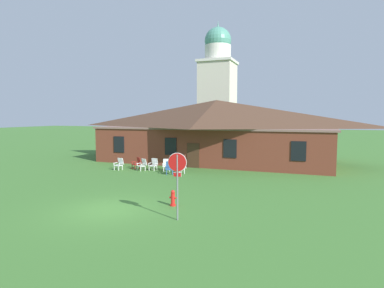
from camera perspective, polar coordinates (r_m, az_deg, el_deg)
ground_plane at (r=15.71m, az=-14.73°, el=-11.38°), size 200.00×200.00×0.00m
brick_building at (r=31.36m, az=4.39°, el=2.56°), size 22.00×10.40×5.95m
dome_tower at (r=47.74m, az=4.62°, el=9.71°), size 5.18×5.18×18.20m
stop_sign at (r=13.34m, az=-2.66°, el=-5.13°), size 0.79×0.19×2.87m
lawn_chair_by_porch at (r=26.66m, az=-12.95°, el=-3.48°), size 0.70×0.74×0.96m
lawn_chair_near_door at (r=26.87m, az=-9.85°, el=-3.36°), size 0.83×0.86×0.96m
lawn_chair_left_end at (r=25.93m, az=-8.92°, el=-3.65°), size 0.80×0.84×0.96m
lawn_chair_middle at (r=26.01m, az=-6.91°, el=-3.60°), size 0.66×0.69×0.96m
lawn_chair_right_end at (r=25.59m, az=-4.63°, el=-3.72°), size 0.81×0.85×0.96m
lawn_chair_far_side at (r=24.15m, az=-4.08°, el=-4.25°), size 0.82×0.85×0.96m
lawn_chair_under_eave at (r=24.29m, az=-1.89°, el=-4.18°), size 0.85×0.87×0.96m
fire_hydrant at (r=15.78m, az=-3.45°, el=-9.73°), size 0.36×0.28×0.79m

